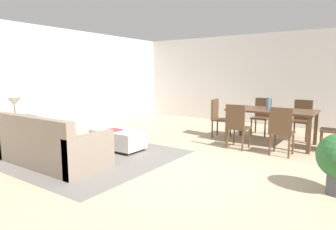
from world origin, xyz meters
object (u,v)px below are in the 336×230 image
table_lamp (14,103)px  dining_chair_near_right (281,129)px  couch (51,147)px  vase_centerpiece (268,103)px  dining_table (272,113)px  dining_chair_head_west (218,116)px  dining_chair_far_left (262,114)px  dining_chair_near_left (237,124)px  side_table (16,129)px  dining_chair_far_right (302,117)px  ottoman_table (118,139)px  book_on_ottoman (115,130)px

table_lamp → dining_chair_near_right: (4.43, 2.59, -0.44)m
couch → vase_centerpiece: (2.62, 3.58, 0.60)m
dining_table → dining_chair_head_west: bearing=-178.7°
table_lamp → dining_chair_far_left: bearing=50.7°
dining_chair_near_left → couch: bearing=-129.6°
dining_chair_far_left → dining_chair_head_west: size_ratio=1.00×
dining_chair_far_left → dining_chair_head_west: same height
side_table → dining_chair_near_right: dining_chair_near_right is taller
dining_chair_near_right → dining_chair_far_left: same height
dining_table → vase_centerpiece: (-0.07, -0.01, 0.21)m
table_lamp → dining_chair_far_right: table_lamp is taller
vase_centerpiece → dining_table: bearing=6.6°
table_lamp → dining_chair_head_west: size_ratio=0.57×
ottoman_table → side_table: (-1.60, -1.20, 0.21)m
dining_chair_near_right → dining_chair_near_left: bearing=178.9°
ottoman_table → dining_table: size_ratio=0.61×
couch → dining_chair_far_left: bearing=63.3°
dining_table → dining_chair_far_right: (0.47, 0.87, -0.16)m
dining_table → dining_chair_far_left: size_ratio=1.93×
dining_table → dining_chair_near_left: size_ratio=1.93×
dining_chair_near_left → dining_chair_near_right: same height
couch → table_lamp: size_ratio=3.85×
ottoman_table → dining_table: 3.34m
dining_chair_near_left → dining_chair_head_west: size_ratio=1.00×
dining_table → dining_chair_near_right: size_ratio=1.93×
couch → dining_chair_far_right: dining_chair_far_right is taller
side_table → dining_chair_far_left: bearing=50.7°
dining_chair_far_left → dining_chair_head_west: bearing=-131.3°
couch → dining_chair_far_right: 5.47m
side_table → dining_chair_far_left: dining_chair_far_left is taller
dining_chair_head_west → dining_table: bearing=1.3°
table_lamp → ottoman_table: bearing=36.7°
table_lamp → dining_chair_far_right: bearing=44.1°
couch → dining_chair_far_left: (2.24, 4.45, 0.23)m
ottoman_table → vase_centerpiece: 3.32m
dining_chair_head_west → table_lamp: bearing=-128.8°
couch → dining_chair_near_right: bearing=40.9°
dining_table → couch: bearing=-126.9°
vase_centerpiece → couch: bearing=-126.2°
ottoman_table → vase_centerpiece: vase_centerpiece is taller
ottoman_table → table_lamp: size_ratio=2.05×
dining_chair_near_right → book_on_ottoman: bearing=-152.9°
couch → dining_chair_near_left: size_ratio=2.19×
couch → dining_chair_near_left: bearing=50.4°
table_lamp → dining_chair_near_left: table_lamp is taller
dining_table → side_table: bearing=-139.1°
book_on_ottoman → ottoman_table: bearing=73.7°
dining_chair_far_left → book_on_ottoman: bearing=-121.5°
couch → dining_chair_far_left: dining_chair_far_left is taller
couch → dining_table: couch is taller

